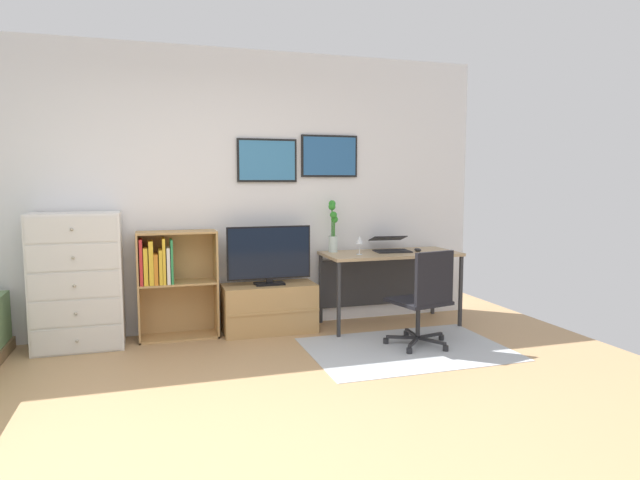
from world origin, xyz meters
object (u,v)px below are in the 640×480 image
object	(u,v)px
dresser	(78,281)
tv_stand	(269,308)
computer_mouse	(418,250)
desk	(387,264)
bookshelf	(170,277)
office_chair	(425,296)
laptop	(390,245)
wine_glass	(359,241)
television	(269,256)
bamboo_vase	(333,227)

from	to	relation	value
dresser	tv_stand	bearing A→B (deg)	0.51
tv_stand	computer_mouse	size ratio (longest dim) A/B	8.53
desk	bookshelf	bearing A→B (deg)	177.87
office_chair	tv_stand	bearing A→B (deg)	129.90
dresser	laptop	xyz separation A→B (m)	(2.95, 0.00, 0.21)
bookshelf	tv_stand	xyz separation A→B (m)	(0.92, -0.05, -0.34)
dresser	wine_glass	distance (m)	2.57
bookshelf	wine_glass	distance (m)	1.81
tv_stand	laptop	xyz separation A→B (m)	(1.26, -0.01, 0.57)
television	tv_stand	bearing A→B (deg)	90.00
office_chair	wine_glass	bearing A→B (deg)	101.44
office_chair	wine_glass	distance (m)	0.91
bookshelf	bamboo_vase	size ratio (longest dim) A/B	1.91
bamboo_vase	tv_stand	bearing A→B (deg)	-172.97
tv_stand	television	size ratio (longest dim) A/B	1.10
dresser	office_chair	distance (m)	3.01
office_chair	bamboo_vase	world-z (taller)	bamboo_vase
bamboo_vase	wine_glass	distance (m)	0.34
bookshelf	office_chair	world-z (taller)	bookshelf
dresser	wine_glass	xyz separation A→B (m)	(2.55, -0.16, 0.28)
office_chair	computer_mouse	bearing A→B (deg)	54.75
bamboo_vase	television	bearing A→B (deg)	-171.12
tv_stand	computer_mouse	world-z (taller)	computer_mouse
laptop	dresser	bearing A→B (deg)	-174.59
television	office_chair	size ratio (longest dim) A/B	0.94
computer_mouse	bamboo_vase	size ratio (longest dim) A/B	0.20
tv_stand	laptop	world-z (taller)	laptop
dresser	laptop	world-z (taller)	dresser
bookshelf	bamboo_vase	xyz separation A→B (m)	(1.59, 0.03, 0.41)
tv_stand	wine_glass	xyz separation A→B (m)	(0.86, -0.18, 0.64)
office_chair	bamboo_vase	distance (m)	1.24
desk	wine_glass	distance (m)	0.47
dresser	computer_mouse	bearing A→B (deg)	-1.89
dresser	television	bearing A→B (deg)	-0.25
desk	laptop	world-z (taller)	laptop
computer_mouse	wine_glass	xyz separation A→B (m)	(-0.66, -0.06, 0.12)
office_chair	bookshelf	bearing A→B (deg)	142.84
bamboo_vase	desk	bearing A→B (deg)	-11.43
office_chair	computer_mouse	size ratio (longest dim) A/B	8.27
bookshelf	laptop	xyz separation A→B (m)	(2.18, -0.07, 0.22)
office_chair	dresser	bearing A→B (deg)	150.20
bookshelf	desk	size ratio (longest dim) A/B	0.74
desk	computer_mouse	size ratio (longest dim) A/B	12.96
bookshelf	television	bearing A→B (deg)	-4.72
bookshelf	office_chair	size ratio (longest dim) A/B	1.16
laptop	bookshelf	bearing A→B (deg)	-176.37
television	bamboo_vase	world-z (taller)	bamboo_vase
dresser	bamboo_vase	distance (m)	2.40
tv_stand	office_chair	size ratio (longest dim) A/B	1.03
bookshelf	wine_glass	size ratio (longest dim) A/B	5.53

